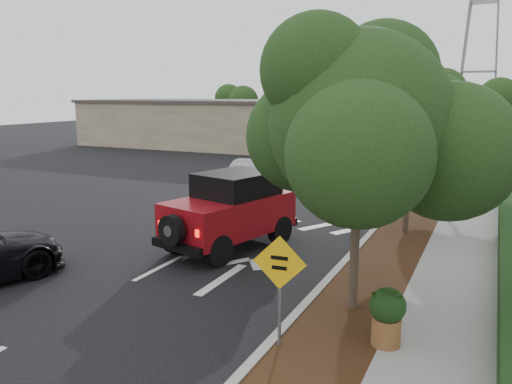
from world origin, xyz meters
The scene contains 18 objects.
ground centered at (0.00, 0.00, 0.00)m, with size 120.00×120.00×0.00m, color black.
curb centered at (4.60, 12.00, 0.07)m, with size 0.20×70.00×0.15m, color #9E9B93.
planting_strip centered at (5.60, 12.00, 0.06)m, with size 1.80×70.00×0.12m, color black.
sidewalk centered at (7.50, 12.00, 0.06)m, with size 2.00×70.00×0.12m, color gray.
hedge centered at (8.90, 12.00, 0.40)m, with size 0.80×70.00×0.80m, color black.
commercial_building centered at (-16.00, 30.00, 2.00)m, with size 22.00×12.00×4.00m, color #817059.
transmission_tower centered at (6.00, 48.00, 0.00)m, with size 7.00×4.00×28.00m, color slate, non-canonical shape.
street_tree_near centered at (5.60, -0.50, 0.00)m, with size 3.80×3.80×5.92m, color black, non-canonical shape.
street_tree_mid centered at (5.60, 6.50, 0.00)m, with size 3.20×3.20×5.32m, color black, non-canonical shape.
street_tree_far centered at (5.60, 13.00, 0.00)m, with size 3.40×3.40×5.62m, color black, non-canonical shape.
light_pole_a centered at (-6.50, 26.00, 0.00)m, with size 2.00×0.22×9.00m, color slate, non-canonical shape.
light_pole_b centered at (-7.50, 38.00, 0.00)m, with size 2.00×0.22×9.00m, color slate, non-canonical shape.
red_jeep centered at (0.96, 2.68, 1.20)m, with size 3.01×4.83×2.37m.
silver_suv_ahead centered at (2.29, 12.71, 0.72)m, with size 2.39×5.19×1.44m, color #929399.
silver_sedan_oncoming centered at (-3.54, 13.11, 0.67)m, with size 1.42×4.07×1.34m, color #999BA0.
parked_suv centered at (-9.62, 25.44, 0.65)m, with size 1.53×3.81×1.30m, color #A6A7AD.
speed_hump_sign centered at (4.80, -2.77, 1.49)m, with size 1.01×0.14×2.16m.
terracotta_planter centered at (6.60, -1.86, 0.80)m, with size 0.68×0.68×1.19m.
Camera 1 is at (8.14, -10.74, 4.78)m, focal length 35.00 mm.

